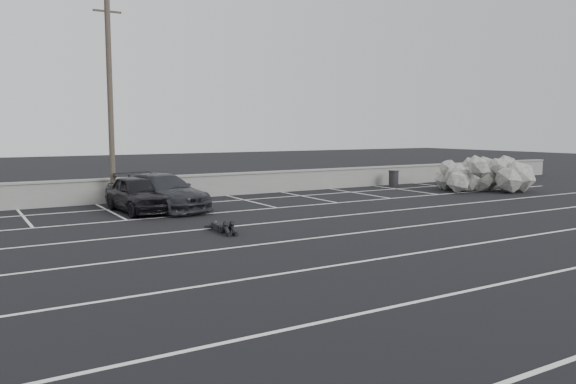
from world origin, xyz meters
TOP-DOWN VIEW (x-y plane):
  - ground at (0.00, 0.00)m, footprint 120.00×120.00m
  - seawall at (0.00, 14.00)m, footprint 50.00×0.45m
  - stall_lines at (-0.08, 4.41)m, footprint 36.00×20.05m
  - car_left at (-4.05, 10.78)m, footprint 1.91×4.21m
  - car_right at (-3.12, 10.84)m, footprint 3.01×5.14m
  - utility_pole at (-4.42, 13.20)m, footprint 1.12×0.22m
  - trash_bin at (10.67, 12.98)m, footprint 0.61×0.61m
  - riprap_pile at (13.35, 9.40)m, footprint 4.99×4.66m
  - person at (-3.03, 5.54)m, footprint 1.30×2.36m

SIDE VIEW (x-z plane):
  - ground at x=0.00m, z-range 0.00..0.00m
  - stall_lines at x=-0.08m, z-range 0.00..0.01m
  - person at x=-3.03m, z-range 0.00..0.44m
  - trash_bin at x=10.67m, z-range 0.01..0.89m
  - seawall at x=0.00m, z-range 0.02..1.08m
  - riprap_pile at x=13.35m, z-range -0.18..1.40m
  - car_right at x=-3.12m, z-range 0.00..1.40m
  - car_left at x=-4.05m, z-range 0.00..1.40m
  - utility_pole at x=-4.42m, z-range 0.05..8.44m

